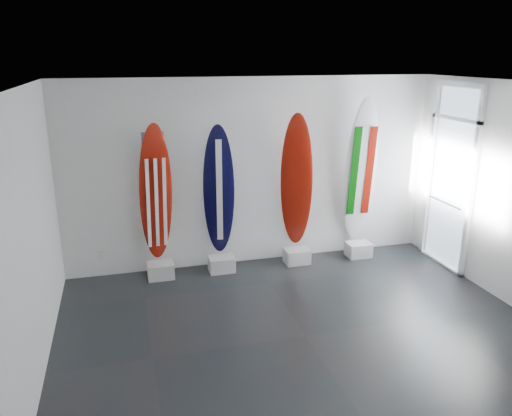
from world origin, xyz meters
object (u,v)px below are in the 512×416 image
object	(u,v)px
surfboard_usa	(156,194)
surfboard_swiss	(297,182)
surfboard_italy	(361,171)
surfboard_navy	(219,191)

from	to	relation	value
surfboard_usa	surfboard_swiss	bearing A→B (deg)	-5.92
surfboard_italy	surfboard_usa	bearing A→B (deg)	-178.32
surfboard_swiss	surfboard_italy	world-z (taller)	surfboard_italy
surfboard_usa	surfboard_swiss	xyz separation A→B (m)	(2.23, 0.00, 0.04)
surfboard_navy	surfboard_swiss	distance (m)	1.27
surfboard_usa	surfboard_navy	distance (m)	0.96
surfboard_usa	surfboard_swiss	size ratio (longest dim) A/B	0.96
surfboard_italy	surfboard_navy	bearing A→B (deg)	-178.32
surfboard_usa	surfboard_navy	size ratio (longest dim) A/B	1.02
surfboard_usa	surfboard_navy	bearing A→B (deg)	-5.92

